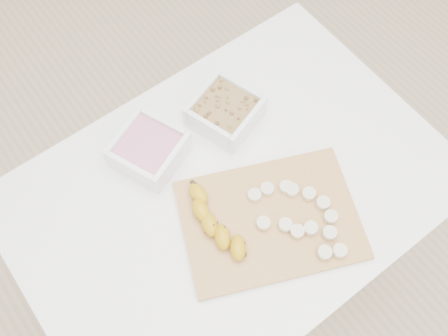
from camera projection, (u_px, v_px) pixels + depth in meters
ground at (229, 271)px, 1.83m from camera, size 3.50×3.50×0.00m
table at (231, 204)px, 1.25m from camera, size 1.00×0.70×0.75m
bowl_yogurt at (149, 149)px, 1.17m from camera, size 0.19×0.19×0.07m
bowl_granola at (225, 111)px, 1.21m from camera, size 0.19×0.19×0.07m
cutting_board at (270, 220)px, 1.12m from camera, size 0.47×0.41×0.01m
banana at (216, 224)px, 1.09m from camera, size 0.10×0.21×0.03m
banana_slices at (301, 215)px, 1.10m from camera, size 0.17×0.24×0.02m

